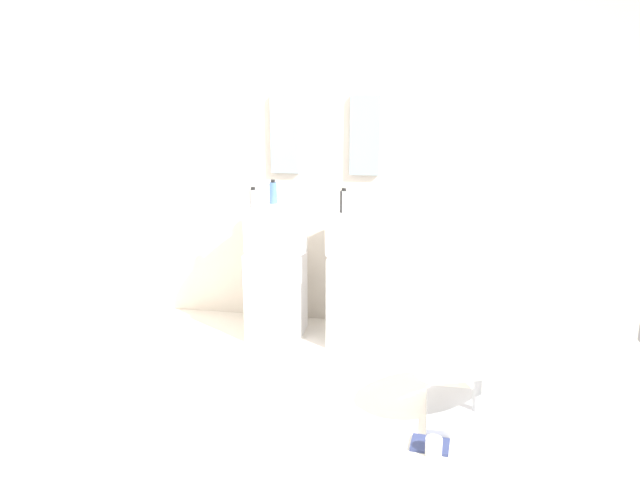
# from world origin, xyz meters

# --- Properties ---
(ground_plane) EXTENTS (4.80, 3.60, 0.04)m
(ground_plane) POSITION_xyz_m (0.00, 0.00, -0.02)
(ground_plane) COLOR silver
(rear_partition) EXTENTS (4.80, 0.10, 2.60)m
(rear_partition) POSITION_xyz_m (0.00, 1.65, 1.30)
(rear_partition) COLOR beige
(rear_partition) RESTS_ON ground_plane
(pedestal_sink_left) EXTENTS (0.48, 0.48, 1.10)m
(pedestal_sink_left) POSITION_xyz_m (-0.31, 1.24, 0.54)
(pedestal_sink_left) COLOR white
(pedestal_sink_left) RESTS_ON ground_plane
(pedestal_sink_right) EXTENTS (0.48, 0.48, 1.10)m
(pedestal_sink_right) POSITION_xyz_m (0.31, 1.24, 0.54)
(pedestal_sink_right) COLOR white
(pedestal_sink_right) RESTS_ON ground_plane
(vanity_mirror_left) EXTENTS (0.22, 0.03, 0.59)m
(vanity_mirror_left) POSITION_xyz_m (-0.31, 1.58, 1.50)
(vanity_mirror_left) COLOR #8C9EA8
(vanity_mirror_right) EXTENTS (0.22, 0.03, 0.59)m
(vanity_mirror_right) POSITION_xyz_m (0.31, 1.58, 1.50)
(vanity_mirror_right) COLOR #8C9EA8
(lounge_chair) EXTENTS (1.10, 1.10, 0.65)m
(lounge_chair) POSITION_xyz_m (1.11, 0.25, 0.35)
(lounge_chair) COLOR #B7BABF
(lounge_chair) RESTS_ON ground_plane
(area_rug) EXTENTS (0.95, 0.82, 0.01)m
(area_rug) POSITION_xyz_m (0.65, -0.17, 0.01)
(area_rug) COLOR white
(area_rug) RESTS_ON ground_plane
(magazine_navy) EXTENTS (0.21, 0.17, 0.02)m
(magazine_navy) POSITION_xyz_m (0.86, -0.08, 0.02)
(magazine_navy) COLOR navy
(magazine_navy) RESTS_ON area_rug
(coffee_mug) EXTENTS (0.09, 0.09, 0.10)m
(coffee_mug) POSITION_xyz_m (0.87, -0.15, 0.06)
(coffee_mug) COLOR white
(coffee_mug) RESTS_ON area_rug
(soap_bottle_grey) EXTENTS (0.06, 0.06, 0.15)m
(soap_bottle_grey) POSITION_xyz_m (-0.46, 1.21, 1.07)
(soap_bottle_grey) COLOR #99999E
(soap_bottle_grey) RESTS_ON pedestal_sink_left
(soap_bottle_clear) EXTENTS (0.04, 0.04, 0.18)m
(soap_bottle_clear) POSITION_xyz_m (0.22, 1.11, 1.08)
(soap_bottle_clear) COLOR silver
(soap_bottle_clear) RESTS_ON pedestal_sink_right
(soap_bottle_blue) EXTENTS (0.06, 0.06, 0.18)m
(soap_bottle_blue) POSITION_xyz_m (-0.35, 1.36, 1.08)
(soap_bottle_blue) COLOR #4C72B7
(soap_bottle_blue) RESTS_ON pedestal_sink_left
(soap_bottle_black) EXTENTS (0.05, 0.05, 0.17)m
(soap_bottle_black) POSITION_xyz_m (0.21, 1.14, 1.08)
(soap_bottle_black) COLOR black
(soap_bottle_black) RESTS_ON pedestal_sink_right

